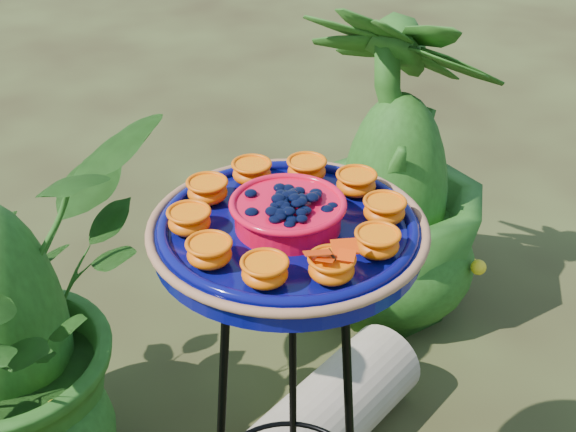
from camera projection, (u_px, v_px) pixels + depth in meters
name	position (u px, v px, depth m)	size (l,w,h in m)	color
tripod_stand	(288.00, 398.00, 1.36)	(0.38, 0.38, 0.79)	black
feeder_dish	(288.00, 227.00, 1.18)	(0.53, 0.53, 0.09)	#070852
driftwood_log	(318.00, 424.00, 1.82)	(0.19, 0.19, 0.57)	tan
shrub_back_right	(396.00, 164.00, 2.13)	(0.51, 0.51, 0.90)	#1D4412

